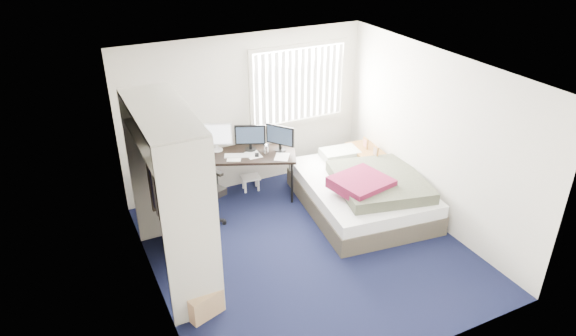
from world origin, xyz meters
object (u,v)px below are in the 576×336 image
Objects in this scene: bed at (363,191)px; desk at (248,151)px; office_chair at (198,191)px; nightstand at (369,155)px.

desk is at bearing 139.58° from bed.
office_chair reaches higher than bed.
office_chair is at bearing -156.32° from desk.
office_chair reaches higher than desk.
nightstand is 0.39× the size of bed.
office_chair reaches higher than nightstand.
nightstand is (1.89, -0.59, -0.23)m from desk.
desk is 0.69× the size of bed.
bed is at bearing -129.24° from nightstand.
bed is (-0.49, -0.60, -0.24)m from nightstand.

